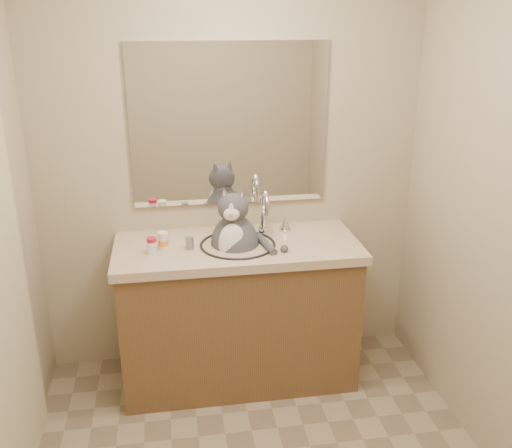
{
  "coord_description": "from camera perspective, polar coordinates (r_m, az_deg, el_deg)",
  "views": [
    {
      "loc": [
        -0.36,
        -1.9,
        2.04
      ],
      "look_at": [
        0.05,
        0.65,
        1.08
      ],
      "focal_mm": 40.0,
      "sensor_mm": 36.0,
      "label": 1
    }
  ],
  "objects": [
    {
      "name": "vanity",
      "position": [
        3.3,
        -1.8,
        -8.51
      ],
      "size": [
        1.34,
        0.59,
        1.12
      ],
      "color": "brown",
      "rests_on": "ground"
    },
    {
      "name": "pill_bottle_redcap",
      "position": [
        3.02,
        -10.37,
        -2.16
      ],
      "size": [
        0.06,
        0.06,
        0.09
      ],
      "rotation": [
        0.0,
        0.0,
        -0.28
      ],
      "color": "white",
      "rests_on": "vanity"
    },
    {
      "name": "pill_bottle_orange",
      "position": [
        3.07,
        -9.27,
        -1.7
      ],
      "size": [
        0.06,
        0.06,
        0.1
      ],
      "rotation": [
        0.0,
        0.0,
        0.07
      ],
      "color": "white",
      "rests_on": "vanity"
    },
    {
      "name": "mirror",
      "position": [
        3.21,
        -2.64,
        9.82
      ],
      "size": [
        1.1,
        0.02,
        0.9
      ],
      "primitive_type": "cube",
      "color": "white",
      "rests_on": "room"
    },
    {
      "name": "room",
      "position": [
        2.11,
        1.39,
        -3.08
      ],
      "size": [
        2.22,
        2.52,
        2.42
      ],
      "color": "gray",
      "rests_on": "ground"
    },
    {
      "name": "cat",
      "position": [
        3.12,
        -2.13,
        -1.77
      ],
      "size": [
        0.37,
        0.38,
        0.53
      ],
      "rotation": [
        0.0,
        0.0,
        -0.26
      ],
      "color": "#47474C",
      "rests_on": "vanity"
    },
    {
      "name": "grey_canister",
      "position": [
        3.06,
        -6.65,
        -1.89
      ],
      "size": [
        0.06,
        0.06,
        0.07
      ],
      "rotation": [
        0.0,
        0.0,
        0.4
      ],
      "color": "gray",
      "rests_on": "vanity"
    }
  ]
}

